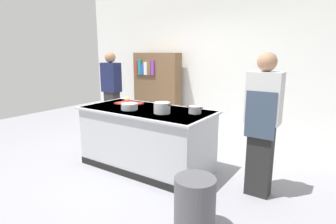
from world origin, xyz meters
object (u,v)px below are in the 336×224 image
object	(u,v)px
onion	(127,99)
mixing_bowl	(129,107)
stock_pot	(162,108)
trash_bin	(195,205)
bookshelf	(157,92)
person_guest	(112,91)
sauce_pan	(195,110)
person_chef	(262,122)

from	to	relation	value
onion	mixing_bowl	xyz separation A→B (m)	(0.37, -0.36, -0.02)
stock_pot	trash_bin	world-z (taller)	stock_pot
onion	trash_bin	xyz separation A→B (m)	(1.87, -1.15, -0.68)
onion	mixing_bowl	distance (m)	0.52
stock_pot	bookshelf	size ratio (longest dim) A/B	0.17
stock_pot	bookshelf	world-z (taller)	bookshelf
person_guest	bookshelf	xyz separation A→B (m)	(0.60, 0.79, -0.06)
stock_pot	trash_bin	bearing A→B (deg)	-41.17
person_guest	stock_pot	bearing A→B (deg)	43.23
onion	trash_bin	distance (m)	2.30
trash_bin	stock_pot	bearing A→B (deg)	138.83
mixing_bowl	person_guest	size ratio (longest dim) A/B	0.14
stock_pot	mixing_bowl	distance (m)	0.53
onion	mixing_bowl	world-z (taller)	onion
stock_pot	mixing_bowl	bearing A→B (deg)	-172.24
sauce_pan	mixing_bowl	world-z (taller)	sauce_pan
stock_pot	person_guest	xyz separation A→B (m)	(-2.06, 1.10, -0.06)
onion	stock_pot	bearing A→B (deg)	-18.09
onion	sauce_pan	xyz separation A→B (m)	(1.27, -0.05, -0.01)
sauce_pan	person_chef	xyz separation A→B (m)	(0.91, -0.03, -0.04)
stock_pot	person_chef	size ratio (longest dim) A/B	0.17
sauce_pan	onion	bearing A→B (deg)	177.69
sauce_pan	bookshelf	bearing A→B (deg)	138.00
sauce_pan	trash_bin	world-z (taller)	sauce_pan
onion	person_chef	size ratio (longest dim) A/B	0.05
mixing_bowl	person_guest	bearing A→B (deg)	142.69
sauce_pan	mixing_bowl	size ratio (longest dim) A/B	0.99
trash_bin	bookshelf	distance (m)	3.73
sauce_pan	person_guest	world-z (taller)	person_guest
sauce_pan	person_guest	xyz separation A→B (m)	(-2.44, 0.86, -0.04)
mixing_bowl	bookshelf	xyz separation A→B (m)	(-0.94, 1.97, -0.09)
trash_bin	mixing_bowl	bearing A→B (deg)	152.42
sauce_pan	mixing_bowl	bearing A→B (deg)	-160.93
person_chef	person_guest	bearing A→B (deg)	86.49
stock_pot	trash_bin	size ratio (longest dim) A/B	0.53
bookshelf	stock_pot	bearing A→B (deg)	-52.36
mixing_bowl	trash_bin	distance (m)	1.83
stock_pot	person_guest	distance (m)	2.34
onion	sauce_pan	bearing A→B (deg)	-2.31
onion	person_guest	bearing A→B (deg)	145.37
stock_pot	trash_bin	xyz separation A→B (m)	(0.98, -0.86, -0.70)
person_chef	mixing_bowl	bearing A→B (deg)	110.19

